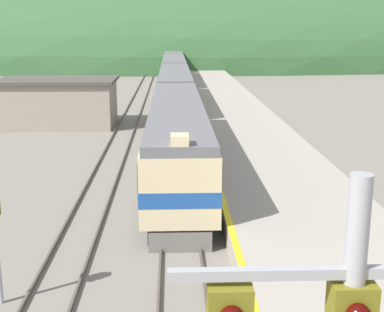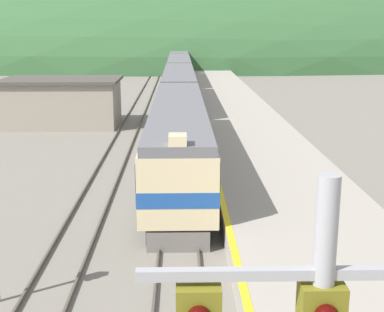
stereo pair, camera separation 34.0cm
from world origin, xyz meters
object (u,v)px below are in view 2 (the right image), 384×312
object	(u,v)px
express_train_lead_car	(179,137)
carriage_second	(179,90)
carriage_fourth	(179,61)
carriage_third	(179,71)

from	to	relation	value
express_train_lead_car	carriage_second	world-z (taller)	express_train_lead_car
carriage_second	carriage_fourth	distance (m)	40.81
express_train_lead_car	carriage_fourth	bearing A→B (deg)	90.00
carriage_second	carriage_fourth	world-z (taller)	same
express_train_lead_car	carriage_third	size ratio (longest dim) A/B	1.08
carriage_third	carriage_fourth	distance (m)	20.41
carriage_fourth	carriage_second	bearing A→B (deg)	-90.00
carriage_third	carriage_fourth	xyz separation A→B (m)	(0.00, 20.41, 0.00)
express_train_lead_car	carriage_fourth	world-z (taller)	express_train_lead_car
carriage_second	carriage_fourth	xyz separation A→B (m)	(0.00, 40.81, 0.00)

